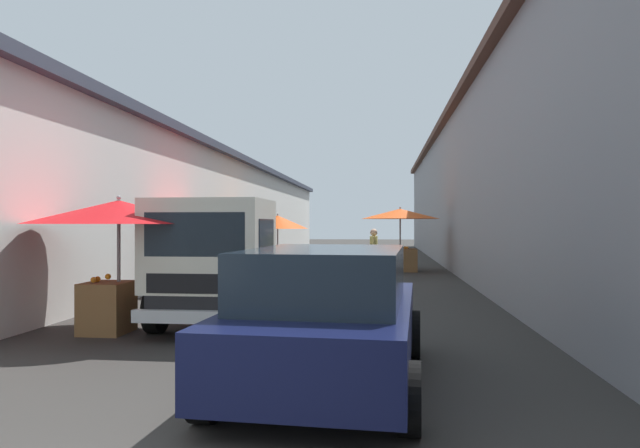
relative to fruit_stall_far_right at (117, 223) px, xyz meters
The scene contains 11 objects.
ground 8.02m from the fruit_stall_far_right, 19.06° to the right, with size 90.00×90.00×0.00m, color #33302D.
building_left_whitewash 10.86m from the fruit_stall_far_right, 27.04° to the left, with size 49.80×7.50×4.39m.
building_right_concrete 13.99m from the fruit_stall_far_right, 46.13° to the right, with size 49.80×7.50×5.73m.
fruit_stall_far_right is the anchor object (origin of this frame).
fruit_stall_near_left 5.83m from the fruit_stall_far_right, ahead, with size 2.85×2.85×2.32m.
fruit_stall_far_left 11.78m from the fruit_stall_far_right, ahead, with size 2.22×2.22×2.08m.
fruit_stall_mid_lane 12.90m from the fruit_stall_far_right, 21.94° to the right, with size 2.80×2.80×2.32m.
hatchback_car 4.46m from the fruit_stall_far_right, 124.75° to the right, with size 4.01×2.12×1.45m.
delivery_truck 1.79m from the fruit_stall_far_right, 64.65° to the right, with size 4.92×1.98×2.08m.
vendor_by_crates 8.82m from the fruit_stall_far_right, 26.34° to the right, with size 0.63×0.22×1.56m.
plastic_stool 4.73m from the fruit_stall_far_right, ahead, with size 0.30×0.30×0.43m.
Camera 1 is at (-2.28, -1.57, 1.71)m, focal length 31.42 mm.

